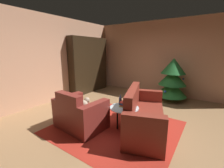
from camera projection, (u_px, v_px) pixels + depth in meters
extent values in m
plane|color=#936E48|center=(120.00, 123.00, 3.55)|extent=(7.06, 7.06, 0.00)
cube|color=tan|center=(161.00, 58.00, 5.63)|extent=(5.48, 0.06, 2.77)
cube|color=tan|center=(48.00, 60.00, 4.72)|extent=(0.06, 6.01, 2.77)
cube|color=#A0251A|center=(116.00, 127.00, 3.34)|extent=(2.57, 2.34, 0.01)
cube|color=black|center=(92.00, 65.00, 5.92)|extent=(0.03, 1.88, 2.17)
cube|color=black|center=(103.00, 63.00, 6.76)|extent=(0.33, 0.03, 2.17)
cube|color=black|center=(71.00, 67.00, 5.26)|extent=(0.33, 0.02, 2.17)
cube|color=black|center=(90.00, 91.00, 6.25)|extent=(0.31, 1.83, 0.03)
cube|color=black|center=(90.00, 82.00, 6.17)|extent=(0.31, 1.83, 0.03)
cube|color=black|center=(89.00, 74.00, 6.09)|extent=(0.31, 1.83, 0.02)
cube|color=black|center=(89.00, 65.00, 6.01)|extent=(0.31, 1.83, 0.02)
cube|color=black|center=(89.00, 56.00, 5.93)|extent=(0.31, 1.83, 0.02)
cube|color=black|center=(89.00, 47.00, 5.85)|extent=(0.31, 1.83, 0.02)
cube|color=black|center=(88.00, 37.00, 5.77)|extent=(0.31, 1.83, 0.03)
cube|color=black|center=(87.00, 66.00, 6.09)|extent=(0.05, 0.92, 0.57)
cube|color=black|center=(87.00, 66.00, 6.08)|extent=(0.03, 0.95, 0.60)
cube|color=gold|center=(102.00, 84.00, 6.94)|extent=(0.22, 0.05, 0.25)
cube|color=#825794|center=(101.00, 84.00, 6.91)|extent=(0.20, 0.05, 0.27)
cube|color=red|center=(100.00, 84.00, 6.89)|extent=(0.15, 0.03, 0.25)
cube|color=gold|center=(100.00, 85.00, 6.85)|extent=(0.19, 0.03, 0.19)
cube|color=#B12524|center=(99.00, 84.00, 6.81)|extent=(0.17, 0.03, 0.26)
cube|color=#31854C|center=(98.00, 84.00, 6.78)|extent=(0.16, 0.03, 0.30)
cube|color=red|center=(99.00, 84.00, 6.73)|extent=(0.24, 0.03, 0.28)
cube|color=navy|center=(98.00, 85.00, 6.72)|extent=(0.20, 0.03, 0.24)
cube|color=teal|center=(101.00, 77.00, 6.90)|extent=(0.17, 0.04, 0.19)
cube|color=tan|center=(101.00, 76.00, 6.84)|extent=(0.18, 0.04, 0.30)
cube|color=#1A4094|center=(100.00, 76.00, 6.81)|extent=(0.16, 0.04, 0.25)
cube|color=gold|center=(100.00, 76.00, 6.75)|extent=(0.24, 0.03, 0.27)
cube|color=#B39C92|center=(99.00, 76.00, 6.73)|extent=(0.19, 0.05, 0.29)
cube|color=#934C94|center=(99.00, 77.00, 6.67)|extent=(0.25, 0.04, 0.26)
cube|color=#97598E|center=(98.00, 77.00, 6.64)|extent=(0.24, 0.04, 0.27)
cube|color=#134D88|center=(101.00, 52.00, 6.62)|extent=(0.16, 0.03, 0.24)
cube|color=#B7AF9C|center=(100.00, 53.00, 6.58)|extent=(0.20, 0.05, 0.19)
cube|color=brown|center=(99.00, 53.00, 6.54)|extent=(0.19, 0.05, 0.23)
cube|color=gold|center=(98.00, 52.00, 6.50)|extent=(0.16, 0.04, 0.27)
cube|color=#855795|center=(98.00, 53.00, 6.46)|extent=(0.18, 0.05, 0.20)
cube|color=orange|center=(101.00, 44.00, 6.57)|extent=(0.18, 0.04, 0.23)
cube|color=#0C7082|center=(101.00, 45.00, 6.52)|extent=(0.23, 0.03, 0.20)
cube|color=gold|center=(100.00, 43.00, 6.48)|extent=(0.22, 0.05, 0.29)
cube|color=gold|center=(99.00, 44.00, 6.45)|extent=(0.17, 0.05, 0.21)
cube|color=#4E2F2B|center=(99.00, 44.00, 6.40)|extent=(0.22, 0.03, 0.21)
cube|color=#AFB389|center=(98.00, 43.00, 6.37)|extent=(0.20, 0.03, 0.29)
cube|color=#8A418D|center=(98.00, 45.00, 6.34)|extent=(0.25, 0.03, 0.19)
cube|color=maroon|center=(81.00, 118.00, 3.32)|extent=(0.73, 0.80, 0.43)
cube|color=maroon|center=(69.00, 104.00, 2.99)|extent=(0.69, 0.21, 0.42)
cube|color=maroon|center=(95.00, 118.00, 3.03)|extent=(0.22, 0.77, 0.66)
cube|color=maroon|center=(69.00, 108.00, 3.55)|extent=(0.22, 0.77, 0.66)
ellipsoid|color=gray|center=(83.00, 104.00, 3.31)|extent=(0.29, 0.20, 0.18)
sphere|color=gray|center=(87.00, 100.00, 3.40)|extent=(0.13, 0.13, 0.13)
cube|color=maroon|center=(145.00, 121.00, 3.16)|extent=(1.11, 1.49, 0.43)
cube|color=maroon|center=(133.00, 100.00, 3.13)|extent=(0.59, 1.31, 0.49)
cube|color=maroon|center=(143.00, 135.00, 2.42)|extent=(0.73, 0.40, 0.70)
cube|color=maroon|center=(147.00, 103.00, 3.84)|extent=(0.73, 0.40, 0.70)
cylinder|color=black|center=(131.00, 120.00, 3.20)|extent=(0.04, 0.04, 0.45)
cylinder|color=black|center=(123.00, 114.00, 3.47)|extent=(0.04, 0.04, 0.45)
cylinder|color=black|center=(117.00, 119.00, 3.22)|extent=(0.04, 0.04, 0.45)
cylinder|color=silver|center=(124.00, 108.00, 3.25)|extent=(0.63, 0.63, 0.02)
cube|color=gold|center=(125.00, 106.00, 3.28)|extent=(0.24, 0.17, 0.02)
cube|color=#B9322D|center=(124.00, 105.00, 3.28)|extent=(0.16, 0.16, 0.02)
cube|color=#3C5990|center=(125.00, 104.00, 3.28)|extent=(0.23, 0.15, 0.02)
cube|color=#344F83|center=(124.00, 103.00, 3.28)|extent=(0.16, 0.18, 0.02)
cube|color=#B3291F|center=(125.00, 102.00, 3.26)|extent=(0.20, 0.16, 0.02)
cylinder|color=#2E3951|center=(120.00, 101.00, 3.38)|extent=(0.07, 0.07, 0.17)
cylinder|color=#2E3951|center=(120.00, 96.00, 3.35)|extent=(0.03, 0.03, 0.06)
cylinder|color=brown|center=(171.00, 98.00, 5.10)|extent=(0.08, 0.08, 0.17)
cone|color=#22682D|center=(171.00, 88.00, 5.03)|extent=(0.99, 0.99, 0.51)
cone|color=#22682D|center=(172.00, 77.00, 4.94)|extent=(0.89, 0.89, 0.51)
cone|color=#22682D|center=(174.00, 66.00, 4.85)|extent=(0.78, 0.78, 0.51)
sphere|color=yellow|center=(181.00, 74.00, 5.06)|extent=(0.08, 0.08, 0.08)
sphere|color=blue|center=(165.00, 91.00, 4.77)|extent=(0.08, 0.08, 0.08)
sphere|color=blue|center=(183.00, 79.00, 4.94)|extent=(0.06, 0.06, 0.06)
sphere|color=blue|center=(170.00, 88.00, 5.42)|extent=(0.06, 0.06, 0.06)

